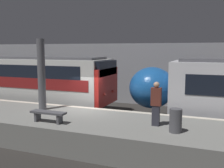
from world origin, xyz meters
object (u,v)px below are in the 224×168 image
person_waiting (156,103)px  trash_bin (176,121)px  platform_bench (48,114)px  support_pillar_near (41,75)px

person_waiting → trash_bin: (0.82, -0.55, -0.48)m
person_waiting → trash_bin: size_ratio=2.00×
person_waiting → platform_bench: bearing=-164.8°
support_pillar_near → platform_bench: (1.59, -1.80, -1.37)m
person_waiting → platform_bench: size_ratio=1.14×
person_waiting → trash_bin: bearing=-33.9°
support_pillar_near → person_waiting: support_pillar_near is taller
support_pillar_near → platform_bench: support_pillar_near is taller
person_waiting → trash_bin: person_waiting is taller
platform_bench → person_waiting: bearing=15.2°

